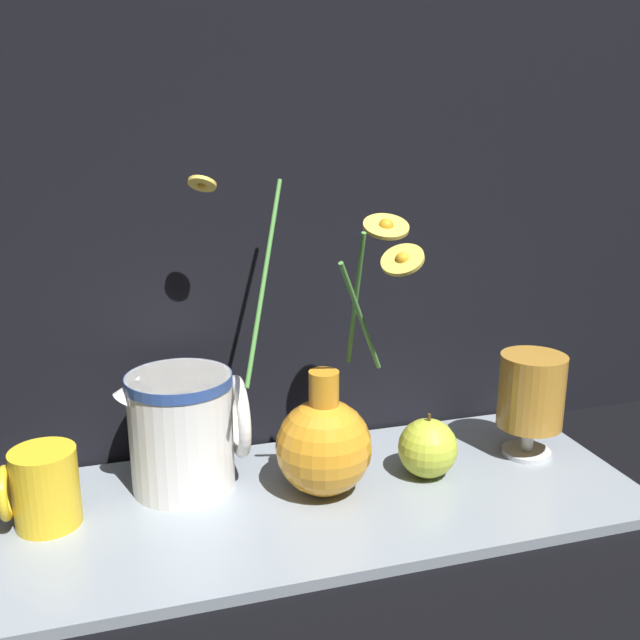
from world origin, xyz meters
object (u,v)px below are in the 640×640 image
(tea_glass, at_px, (531,394))
(orange_fruit, at_px, (428,448))
(ceramic_pitcher, at_px, (184,426))
(yellow_mug, at_px, (43,488))
(vase_with_flowers, at_px, (324,439))

(tea_glass, distance_m, orange_fruit, 0.15)
(ceramic_pitcher, distance_m, orange_fruit, 0.28)
(orange_fruit, bearing_deg, yellow_mug, 177.84)
(yellow_mug, bearing_deg, tea_glass, -0.18)
(ceramic_pitcher, bearing_deg, orange_fruit, -11.53)
(ceramic_pitcher, bearing_deg, yellow_mug, -165.03)
(vase_with_flowers, bearing_deg, tea_glass, 3.18)
(yellow_mug, bearing_deg, ceramic_pitcher, 14.97)
(vase_with_flowers, distance_m, ceramic_pitcher, 0.16)
(yellow_mug, height_order, ceramic_pitcher, ceramic_pitcher)
(ceramic_pitcher, xyz_separation_m, tea_glass, (0.41, -0.04, 0.01))
(ceramic_pitcher, bearing_deg, vase_with_flowers, -21.06)
(tea_glass, bearing_deg, vase_with_flowers, -176.82)
(yellow_mug, distance_m, tea_glass, 0.56)
(yellow_mug, xyz_separation_m, tea_glass, (0.56, -0.00, 0.04))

